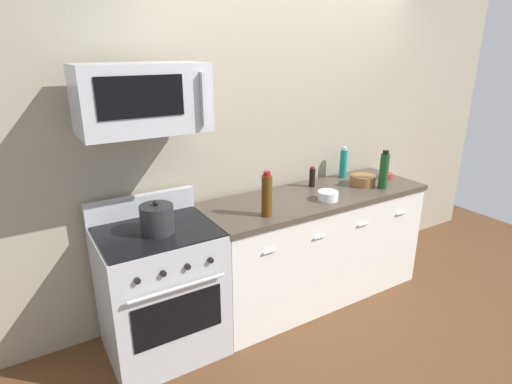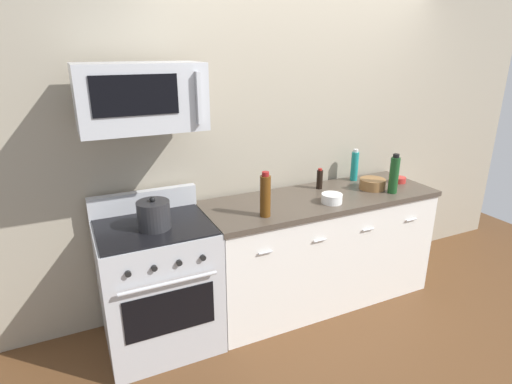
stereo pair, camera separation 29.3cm
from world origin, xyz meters
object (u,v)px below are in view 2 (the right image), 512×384
at_px(bottle_wine_amber, 265,195).
at_px(bottle_soy_sauce_dark, 320,179).
at_px(stockpot, 154,215).
at_px(range_oven, 159,284).
at_px(bowl_red_small, 399,180).
at_px(bottle_wine_green, 394,175).
at_px(bottle_sparkling_teal, 355,166).
at_px(bowl_white_ceramic, 332,198).
at_px(microwave, 140,97).
at_px(bowl_wooden_salad, 372,184).

bearing_deg(bottle_wine_amber, bottle_soy_sauce_dark, 26.70).
xyz_separation_m(bottle_soy_sauce_dark, stockpot, (-1.41, -0.22, 0.01)).
xyz_separation_m(range_oven, bowl_red_small, (2.13, 0.01, 0.48)).
distance_m(range_oven, bowl_red_small, 2.19).
xyz_separation_m(bottle_soy_sauce_dark, bottle_wine_green, (0.48, -0.34, 0.07)).
bearing_deg(bottle_sparkling_teal, bowl_white_ceramic, -142.64).
bearing_deg(stockpot, microwave, 89.87).
bearing_deg(stockpot, bowl_white_ceramic, -4.45).
bearing_deg(microwave, bowl_white_ceramic, -8.67).
height_order(microwave, bottle_soy_sauce_dark, microwave).
height_order(bottle_soy_sauce_dark, bottle_sparkling_teal, bottle_sparkling_teal).
height_order(bottle_wine_amber, bottle_sparkling_teal, bottle_wine_amber).
distance_m(microwave, bowl_wooden_salad, 1.97).
relative_size(microwave, bowl_red_small, 6.41).
relative_size(bowl_red_small, stockpot, 0.54).
bearing_deg(bottle_sparkling_teal, bowl_red_small, -35.33).
height_order(microwave, bottle_sparkling_teal, microwave).
relative_size(bottle_wine_amber, stockpot, 1.48).
xyz_separation_m(bowl_red_small, bowl_wooden_salad, (-0.32, -0.03, 0.02)).
height_order(bottle_sparkling_teal, bowl_red_small, bottle_sparkling_teal).
distance_m(bowl_wooden_salad, bowl_white_ceramic, 0.51).
height_order(range_oven, bottle_sparkling_teal, bottle_sparkling_teal).
bearing_deg(bowl_red_small, range_oven, -179.83).
height_order(range_oven, bowl_red_small, range_oven).
distance_m(bottle_wine_green, stockpot, 1.90).
height_order(bottle_soy_sauce_dark, bowl_white_ceramic, bottle_soy_sauce_dark).
distance_m(bottle_wine_green, bowl_wooden_salad, 0.20).
distance_m(bowl_white_ceramic, stockpot, 1.32).
relative_size(bottle_soy_sauce_dark, bottle_wine_amber, 0.54).
height_order(bottle_soy_sauce_dark, bottle_wine_amber, bottle_wine_amber).
bearing_deg(bowl_white_ceramic, bottle_wine_green, -1.95).
height_order(bowl_wooden_salad, bowl_white_ceramic, bowl_wooden_salad).
bearing_deg(microwave, range_oven, -90.29).
bearing_deg(bottle_soy_sauce_dark, bottle_sparkling_teal, 9.08).
relative_size(range_oven, bottle_wine_amber, 3.33).
relative_size(bottle_soy_sauce_dark, bowl_wooden_salad, 0.81).
xyz_separation_m(range_oven, bottle_wine_green, (1.89, -0.18, 0.60)).
xyz_separation_m(range_oven, stockpot, (0.00, -0.05, 0.55)).
height_order(bottle_wine_amber, bowl_white_ceramic, bottle_wine_amber).
height_order(bowl_red_small, bowl_wooden_salad, bowl_wooden_salad).
bearing_deg(bottle_soy_sauce_dark, microwave, -175.15).
bearing_deg(range_oven, bowl_red_small, 0.17).
height_order(range_oven, bowl_wooden_salad, range_oven).
bearing_deg(stockpot, bowl_red_small, 1.60).
bearing_deg(bottle_sparkling_teal, bottle_wine_amber, -159.49).
height_order(bottle_wine_green, bowl_white_ceramic, bottle_wine_green).
height_order(bottle_wine_green, stockpot, bottle_wine_green).
distance_m(bottle_sparkling_teal, bowl_red_small, 0.40).
bearing_deg(bottle_wine_amber, stockpot, 170.82).
distance_m(bottle_soy_sauce_dark, bottle_wine_green, 0.59).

